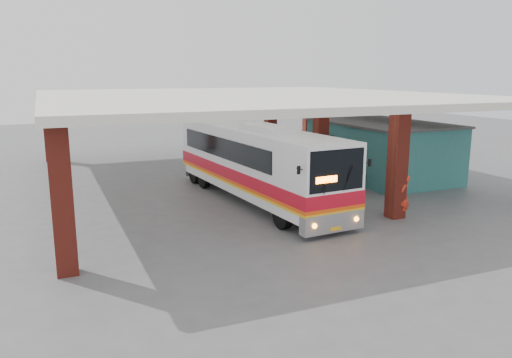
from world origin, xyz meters
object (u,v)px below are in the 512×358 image
at_px(coach_bus, 256,163).
at_px(motorcycle, 362,179).
at_px(pedestrian, 403,196).
at_px(red_chair, 319,166).

relative_size(coach_bus, motorcycle, 6.34).
bearing_deg(pedestrian, motorcycle, -143.09).
relative_size(motorcycle, pedestrian, 1.11).
distance_m(coach_bus, motorcycle, 5.94).
xyz_separation_m(coach_bus, motorcycle, (5.81, 0.01, -1.25)).
bearing_deg(motorcycle, red_chair, -11.87).
xyz_separation_m(motorcycle, red_chair, (0.37, 4.86, -0.17)).
height_order(motorcycle, pedestrian, pedestrian).
bearing_deg(red_chair, coach_bus, -116.86).
relative_size(coach_bus, pedestrian, 7.02).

